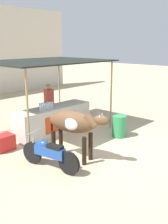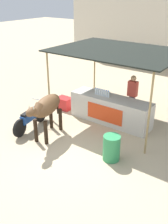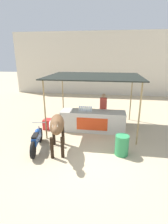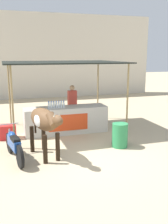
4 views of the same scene
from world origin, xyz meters
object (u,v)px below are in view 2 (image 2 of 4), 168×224
(cooler_box, at_px, (64,103))
(water_barrel, at_px, (111,148))
(stall_counter, at_px, (110,110))
(vendor_behind_counter, at_px, (132,97))
(motorcycle_parked, at_px, (31,117))
(cow, at_px, (46,108))

(cooler_box, xyz_separation_m, water_barrel, (3.33, -1.89, 0.14))
(stall_counter, distance_m, vendor_behind_counter, 0.95)
(vendor_behind_counter, xyz_separation_m, motorcycle_parked, (-2.39, -2.79, -0.42))
(stall_counter, height_order, cow, cow)
(water_barrel, relative_size, cow, 0.41)
(motorcycle_parked, bearing_deg, water_barrel, 0.87)
(stall_counter, xyz_separation_m, motorcycle_parked, (-1.94, -2.04, -0.05))
(water_barrel, distance_m, motorcycle_parked, 3.19)
(cow, xyz_separation_m, motorcycle_parked, (-0.84, 0.07, -0.61))
(vendor_behind_counter, xyz_separation_m, cooler_box, (-2.54, -0.85, -0.61))
(cow, height_order, motorcycle_parked, cow)
(motorcycle_parked, bearing_deg, cow, -4.55)
(stall_counter, distance_m, water_barrel, 2.35)
(vendor_behind_counter, distance_m, water_barrel, 2.89)
(vendor_behind_counter, height_order, cow, vendor_behind_counter)
(vendor_behind_counter, distance_m, motorcycle_parked, 3.70)
(cooler_box, height_order, motorcycle_parked, motorcycle_parked)
(water_barrel, relative_size, motorcycle_parked, 0.42)
(stall_counter, height_order, motorcycle_parked, stall_counter)
(vendor_behind_counter, bearing_deg, motorcycle_parked, -130.61)
(vendor_behind_counter, relative_size, water_barrel, 2.19)
(stall_counter, distance_m, cooler_box, 2.11)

